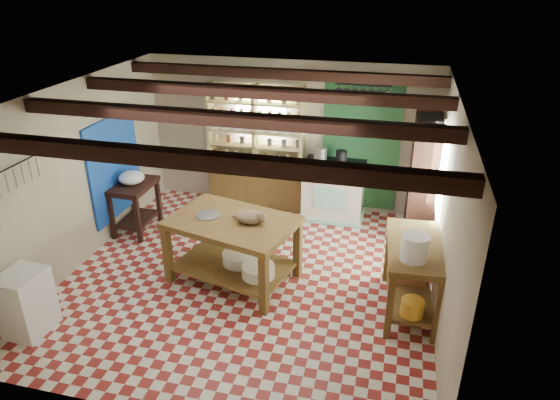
% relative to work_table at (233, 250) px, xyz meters
% --- Properties ---
extents(floor, '(5.00, 5.00, 0.02)m').
position_rel_work_table_xyz_m(floor, '(0.19, 0.08, -0.47)').
color(floor, maroon).
rests_on(floor, ground).
extents(ceiling, '(5.00, 5.00, 0.02)m').
position_rel_work_table_xyz_m(ceiling, '(0.19, 0.08, 2.14)').
color(ceiling, '#414246').
rests_on(ceiling, wall_back).
extents(wall_back, '(5.00, 0.04, 2.60)m').
position_rel_work_table_xyz_m(wall_back, '(0.19, 2.58, 0.84)').
color(wall_back, '#BCB197').
rests_on(wall_back, floor).
extents(wall_front, '(5.00, 0.04, 2.60)m').
position_rel_work_table_xyz_m(wall_front, '(0.19, -2.42, 0.84)').
color(wall_front, '#BCB197').
rests_on(wall_front, floor).
extents(wall_left, '(0.04, 5.00, 2.60)m').
position_rel_work_table_xyz_m(wall_left, '(-2.31, 0.08, 0.84)').
color(wall_left, '#BCB197').
rests_on(wall_left, floor).
extents(wall_right, '(0.04, 5.00, 2.60)m').
position_rel_work_table_xyz_m(wall_right, '(2.69, 0.08, 0.84)').
color(wall_right, '#BCB197').
rests_on(wall_right, floor).
extents(ceiling_beams, '(5.00, 3.80, 0.15)m').
position_rel_work_table_xyz_m(ceiling_beams, '(0.19, 0.08, 2.02)').
color(ceiling_beams, black).
rests_on(ceiling_beams, ceiling).
extents(blue_wall_patch, '(0.04, 1.40, 1.60)m').
position_rel_work_table_xyz_m(blue_wall_patch, '(-2.28, 0.98, 0.64)').
color(blue_wall_patch, '#1749B0').
rests_on(blue_wall_patch, wall_left).
extents(green_wall_patch, '(1.30, 0.04, 2.30)m').
position_rel_work_table_xyz_m(green_wall_patch, '(1.44, 2.55, 0.79)').
color(green_wall_patch, '#20502A').
rests_on(green_wall_patch, wall_back).
extents(window_back, '(0.90, 0.02, 0.80)m').
position_rel_work_table_xyz_m(window_back, '(-0.31, 2.56, 1.24)').
color(window_back, white).
rests_on(window_back, wall_back).
extents(window_right, '(0.02, 1.30, 1.20)m').
position_rel_work_table_xyz_m(window_right, '(2.67, 1.08, 0.94)').
color(window_right, white).
rests_on(window_right, wall_right).
extents(utensil_rail, '(0.06, 0.90, 0.28)m').
position_rel_work_table_xyz_m(utensil_rail, '(-2.25, -1.12, 1.32)').
color(utensil_rail, black).
rests_on(utensil_rail, wall_left).
extents(pot_rack, '(0.86, 0.12, 0.36)m').
position_rel_work_table_xyz_m(pot_rack, '(1.44, 2.13, 1.72)').
color(pot_rack, black).
rests_on(pot_rack, ceiling).
extents(shelving_unit, '(1.70, 0.34, 2.20)m').
position_rel_work_table_xyz_m(shelving_unit, '(-0.36, 2.39, 0.64)').
color(shelving_unit, tan).
rests_on(shelving_unit, floor).
extents(tall_rack, '(0.40, 0.86, 2.00)m').
position_rel_work_table_xyz_m(tall_rack, '(2.47, 1.88, 0.54)').
color(tall_rack, black).
rests_on(tall_rack, floor).
extents(work_table, '(1.85, 1.46, 0.93)m').
position_rel_work_table_xyz_m(work_table, '(0.00, 0.00, 0.00)').
color(work_table, brown).
rests_on(work_table, floor).
extents(stove, '(1.03, 0.69, 1.00)m').
position_rel_work_table_xyz_m(stove, '(1.06, 2.23, 0.04)').
color(stove, silver).
rests_on(stove, floor).
extents(prep_table, '(0.57, 0.83, 0.84)m').
position_rel_work_table_xyz_m(prep_table, '(-2.01, 0.98, -0.05)').
color(prep_table, black).
rests_on(prep_table, floor).
extents(white_cabinet, '(0.47, 0.55, 0.79)m').
position_rel_work_table_xyz_m(white_cabinet, '(-2.03, -1.61, -0.07)').
color(white_cabinet, white).
rests_on(white_cabinet, floor).
extents(right_counter, '(0.74, 1.36, 0.95)m').
position_rel_work_table_xyz_m(right_counter, '(2.37, -0.11, 0.01)').
color(right_counter, brown).
rests_on(right_counter, floor).
extents(cat, '(0.39, 0.31, 0.17)m').
position_rel_work_table_xyz_m(cat, '(0.25, -0.01, 0.55)').
color(cat, '#947656').
rests_on(cat, work_table).
extents(steel_tray, '(0.40, 0.40, 0.02)m').
position_rel_work_table_xyz_m(steel_tray, '(-0.35, 0.04, 0.47)').
color(steel_tray, '#B4B4BC').
rests_on(steel_tray, work_table).
extents(basin_large, '(0.55, 0.55, 0.16)m').
position_rel_work_table_xyz_m(basin_large, '(0.06, 0.04, -0.14)').
color(basin_large, white).
rests_on(basin_large, work_table).
extents(basin_small, '(0.54, 0.54, 0.16)m').
position_rel_work_table_xyz_m(basin_small, '(0.41, -0.21, -0.14)').
color(basin_small, white).
rests_on(basin_small, work_table).
extents(kettle_left, '(0.22, 0.22, 0.25)m').
position_rel_work_table_xyz_m(kettle_left, '(0.81, 2.23, 0.66)').
color(kettle_left, '#B4B4BC').
rests_on(kettle_left, stove).
extents(kettle_right, '(0.18, 0.18, 0.22)m').
position_rel_work_table_xyz_m(kettle_right, '(1.16, 2.23, 0.65)').
color(kettle_right, black).
rests_on(kettle_right, stove).
extents(enamel_bowl, '(0.41, 0.41, 0.20)m').
position_rel_work_table_xyz_m(enamel_bowl, '(-2.01, 0.98, 0.47)').
color(enamel_bowl, white).
rests_on(enamel_bowl, prep_table).
extents(white_bucket, '(0.33, 0.33, 0.31)m').
position_rel_work_table_xyz_m(white_bucket, '(2.35, -0.47, 0.64)').
color(white_bucket, white).
rests_on(white_bucket, right_counter).
extents(wicker_basket, '(0.46, 0.37, 0.30)m').
position_rel_work_table_xyz_m(wicker_basket, '(2.35, 0.19, -0.06)').
color(wicker_basket, '#B06F46').
rests_on(wicker_basket, right_counter).
extents(yellow_tub, '(0.29, 0.29, 0.20)m').
position_rel_work_table_xyz_m(yellow_tub, '(2.40, -0.56, -0.11)').
color(yellow_tub, gold).
rests_on(yellow_tub, right_counter).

